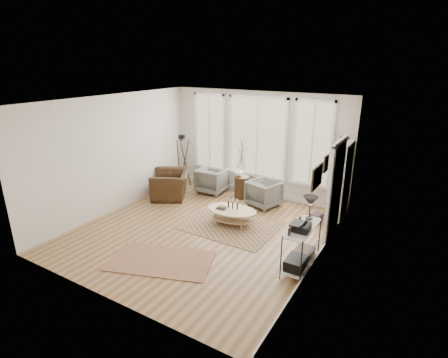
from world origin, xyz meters
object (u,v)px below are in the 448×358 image
Objects in this scene: coffee_table at (231,213)px; side_table at (242,169)px; bookcase at (340,181)px; low_shelf at (302,243)px; accent_chair at (171,184)px; armchair_right at (264,193)px; armchair_left at (212,180)px.

coffee_table is 0.73× the size of side_table.
bookcase is 1.65× the size of coffee_table.
low_shelf is 0.76× the size of side_table.
coffee_table is 2.41m from accent_chair.
accent_chair is (-1.73, -0.98, -0.46)m from side_table.
side_table is (-0.78, 0.21, 0.48)m from armchair_right.
coffee_table is (-2.05, -1.59, -0.66)m from bookcase.
armchair_left is at bearing 11.81° from armchair_right.
accent_chair is at bearing -167.67° from bookcase.
bookcase is at bearing 37.87° from coffee_table.
side_table is at bearing 179.53° from bookcase.
coffee_table is (-1.99, 0.93, -0.22)m from low_shelf.
armchair_left is (-3.58, -0.04, -0.59)m from bookcase.
accent_chair is (-4.37, -0.96, -0.59)m from bookcase.
bookcase is 2.64m from side_table.
armchair_left is 1.72m from armchair_right.
armchair_right is 0.44× the size of side_table.
low_shelf is at bearing -24.89° from coffee_table.
armchair_left is 1.21m from accent_chair.
side_table is 2.04m from accent_chair.
coffee_table is 1.42m from armchair_right.
bookcase is 3.63m from armchair_left.
accent_chair is at bearing 45.77° from armchair_left.
side_table is at bearing 1.54° from armchair_right.
bookcase is 2.57× the size of armchair_left.
bookcase reaches higher than coffee_table.
armchair_left is at bearing 134.48° from coffee_table.
low_shelf is at bearing 144.66° from armchair_right.
armchair_left reaches higher than coffee_table.
armchair_left is 1.05m from side_table.
side_table is (-2.64, 0.02, -0.13)m from bookcase.
armchair_right is at bearing 127.78° from low_shelf.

